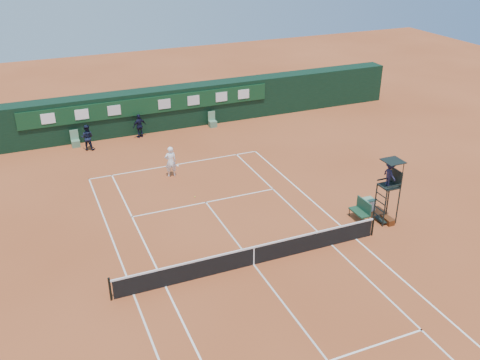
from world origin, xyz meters
name	(u,v)px	position (x,y,z in m)	size (l,w,h in m)	color
ground	(254,265)	(0.00, 0.00, 0.00)	(90.00, 90.00, 0.00)	#AF5129
court_lines	(254,264)	(0.00, 0.00, 0.01)	(11.05, 23.85, 0.01)	silver
tennis_net	(254,255)	(0.00, 0.00, 0.51)	(12.90, 0.10, 1.10)	black
back_wall	(148,110)	(0.00, 18.74, 1.51)	(40.00, 1.65, 3.00)	black
linesman_chair_left	(75,142)	(-5.50, 17.48, 0.32)	(0.55, 0.50, 1.15)	#54815D
linesman_chair_right	(213,123)	(4.50, 17.48, 0.32)	(0.55, 0.50, 1.15)	#54805F
umpire_chair	(390,178)	(7.80, 0.89, 2.46)	(0.96, 0.95, 3.42)	black
player_bench	(361,209)	(6.78, 1.53, 0.60)	(0.56, 1.20, 1.10)	#183D27
tennis_bag	(387,220)	(7.86, 0.71, 0.15)	(0.36, 0.82, 0.31)	black
cooler	(368,204)	(7.75, 2.25, 0.33)	(0.57, 0.57, 0.65)	white
tennis_ball	(195,197)	(-0.37, 7.21, 0.03)	(0.07, 0.07, 0.07)	#E5EF37
player	(171,162)	(-0.79, 10.39, 0.96)	(0.70, 0.46, 1.92)	white
ball_kid_left	(87,137)	(-4.78, 16.57, 0.89)	(0.86, 0.67, 1.78)	black
ball_kid_right	(140,126)	(-1.01, 17.46, 0.86)	(1.01, 0.42, 1.72)	black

